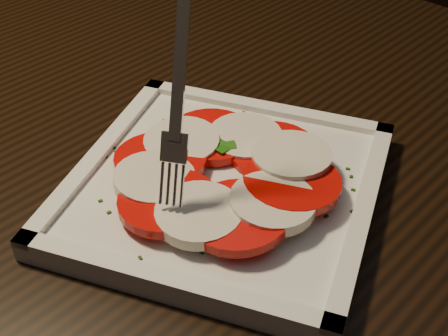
{
  "coord_description": "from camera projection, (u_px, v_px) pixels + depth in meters",
  "views": [
    {
      "loc": [
        0.24,
        -0.41,
        1.1
      ],
      "look_at": [
        0.01,
        -0.09,
        0.78
      ],
      "focal_mm": 50.0,
      "sensor_mm": 36.0,
      "label": 1
    }
  ],
  "objects": [
    {
      "name": "table",
      "position": [
        339.0,
        270.0,
        0.6
      ],
      "size": [
        1.3,
        0.96,
        0.75
      ],
      "rotation": [
        0.0,
        0.0,
        -0.14
      ],
      "color": "black",
      "rests_on": "ground"
    },
    {
      "name": "plate",
      "position": [
        224.0,
        189.0,
        0.53
      ],
      "size": [
        0.31,
        0.31,
        0.01
      ],
      "primitive_type": "cube",
      "rotation": [
        0.0,
        0.0,
        0.27
      ],
      "color": "white",
      "rests_on": "table"
    },
    {
      "name": "caprese_salad",
      "position": [
        224.0,
        172.0,
        0.52
      ],
      "size": [
        0.22,
        0.21,
        0.03
      ],
      "color": "#D10505",
      "rests_on": "plate"
    },
    {
      "name": "fork",
      "position": [
        182.0,
        77.0,
        0.45
      ],
      "size": [
        0.06,
        0.08,
        0.17
      ],
      "primitive_type": null,
      "rotation": [
        0.0,
        0.0,
        0.39
      ],
      "color": "white",
      "rests_on": "caprese_salad"
    }
  ]
}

